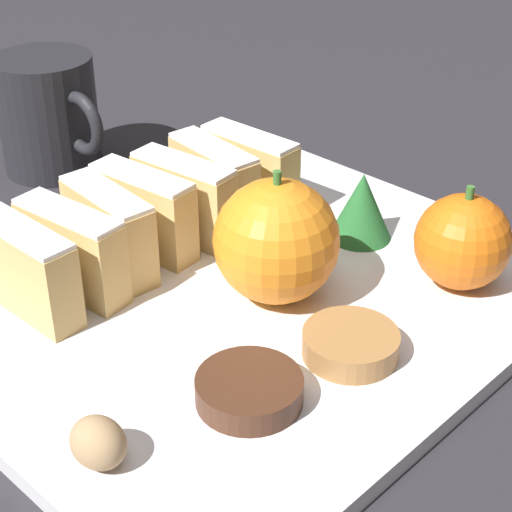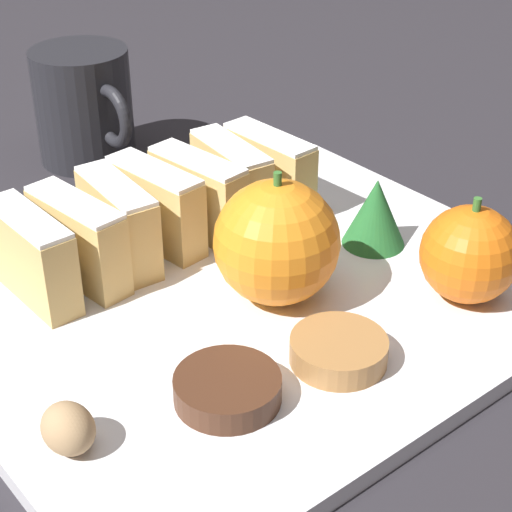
% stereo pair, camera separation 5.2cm
% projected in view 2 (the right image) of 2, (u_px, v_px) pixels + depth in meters
% --- Properties ---
extents(ground_plane, '(6.00, 6.00, 0.00)m').
position_uv_depth(ground_plane, '(256.00, 312.00, 0.55)').
color(ground_plane, '#28262B').
extents(serving_platter, '(0.30, 0.38, 0.01)m').
position_uv_depth(serving_platter, '(256.00, 304.00, 0.54)').
color(serving_platter, white).
rests_on(serving_platter, ground_plane).
extents(stollen_slice_front, '(0.08, 0.02, 0.06)m').
position_uv_depth(stollen_slice_front, '(32.00, 256.00, 0.53)').
color(stollen_slice_front, tan).
rests_on(stollen_slice_front, serving_platter).
extents(stollen_slice_second, '(0.08, 0.03, 0.06)m').
position_uv_depth(stollen_slice_second, '(78.00, 240.00, 0.54)').
color(stollen_slice_second, tan).
rests_on(stollen_slice_second, serving_platter).
extents(stollen_slice_third, '(0.08, 0.03, 0.06)m').
position_uv_depth(stollen_slice_third, '(119.00, 223.00, 0.56)').
color(stollen_slice_third, tan).
rests_on(stollen_slice_third, serving_platter).
extents(stollen_slice_fourth, '(0.08, 0.03, 0.06)m').
position_uv_depth(stollen_slice_fourth, '(156.00, 206.00, 0.58)').
color(stollen_slice_fourth, tan).
rests_on(stollen_slice_fourth, serving_platter).
extents(stollen_slice_fifth, '(0.08, 0.03, 0.06)m').
position_uv_depth(stollen_slice_fifth, '(198.00, 195.00, 0.60)').
color(stollen_slice_fifth, tan).
rests_on(stollen_slice_fifth, serving_platter).
extents(stollen_slice_sixth, '(0.08, 0.03, 0.06)m').
position_uv_depth(stollen_slice_sixth, '(231.00, 181.00, 0.62)').
color(stollen_slice_sixth, tan).
rests_on(stollen_slice_sixth, serving_platter).
extents(stollen_slice_back, '(0.08, 0.03, 0.06)m').
position_uv_depth(stollen_slice_back, '(269.00, 171.00, 0.63)').
color(stollen_slice_back, tan).
rests_on(stollen_slice_back, serving_platter).
extents(orange_near, '(0.06, 0.06, 0.07)m').
position_uv_depth(orange_near, '(470.00, 254.00, 0.53)').
color(orange_near, orange).
rests_on(orange_near, serving_platter).
extents(orange_far, '(0.08, 0.08, 0.09)m').
position_uv_depth(orange_far, '(277.00, 242.00, 0.52)').
color(orange_far, orange).
rests_on(orange_far, serving_platter).
extents(walnut, '(0.03, 0.03, 0.03)m').
position_uv_depth(walnut, '(68.00, 428.00, 0.42)').
color(walnut, tan).
rests_on(walnut, serving_platter).
extents(chocolate_cookie, '(0.06, 0.06, 0.01)m').
position_uv_depth(chocolate_cookie, '(228.00, 389.00, 0.45)').
color(chocolate_cookie, '#472819').
rests_on(chocolate_cookie, serving_platter).
extents(gingerbread_cookie, '(0.06, 0.06, 0.02)m').
position_uv_depth(gingerbread_cookie, '(339.00, 350.00, 0.48)').
color(gingerbread_cookie, '#A3703D').
rests_on(gingerbread_cookie, serving_platter).
extents(evergreen_sprig, '(0.04, 0.04, 0.05)m').
position_uv_depth(evergreen_sprig, '(371.00, 210.00, 0.59)').
color(evergreen_sprig, '#23662D').
rests_on(evergreen_sprig, serving_platter).
extents(coffee_mug, '(0.11, 0.08, 0.10)m').
position_uv_depth(coffee_mug, '(85.00, 106.00, 0.72)').
color(coffee_mug, '#232328').
rests_on(coffee_mug, ground_plane).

